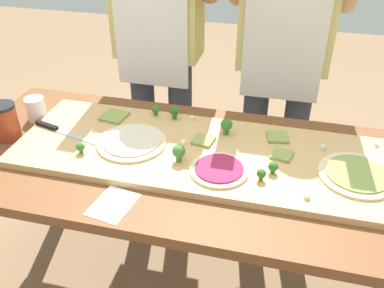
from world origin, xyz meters
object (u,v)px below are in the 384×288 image
object	(u,v)px
chefs_knife	(57,129)
broccoli_floret_front_mid	(80,147)
broccoli_floret_back_right	(226,125)
cheese_crumble_c	(307,197)
broccoli_floret_front_right	(273,167)
broccoli_floret_front_left	(174,111)
pizza_whole_cheese_artichoke	(132,142)
broccoli_floret_back_mid	(156,110)
pizza_slice_near_right	(203,141)
cook_left	(158,36)
flour_cup	(36,110)
cook_right	(284,46)
pizza_whole_beet_magenta	(219,169)
broccoli_floret_back_left	(261,174)
sauce_jar	(6,122)
cheese_crumble_f	(193,118)
pizza_slice_center	(282,155)
cheese_crumble_b	(323,148)
cheese_crumble_e	(377,145)
prep_table	(191,180)
pizza_whole_pesto_green	(357,174)
recipe_note	(113,204)
cheese_crumble_a	(184,142)
pizza_slice_far_left	(114,116)
broccoli_floret_center_right	(179,152)
pizza_slice_far_right	(278,137)

from	to	relation	value
chefs_knife	broccoli_floret_front_mid	bearing A→B (deg)	-36.39
broccoli_floret_back_right	cheese_crumble_c	bearing A→B (deg)	-45.36
broccoli_floret_front_right	broccoli_floret_front_left	bearing A→B (deg)	147.12
pizza_whole_cheese_artichoke	broccoli_floret_back_mid	xyz separation A→B (m)	(0.02, 0.23, 0.02)
pizza_slice_near_right	cook_left	distance (m)	0.66
broccoli_floret_back_right	flour_cup	bearing A→B (deg)	-177.68
cook_right	broccoli_floret_front_mid	bearing A→B (deg)	-133.28
pizza_whole_cheese_artichoke	pizza_whole_beet_magenta	world-z (taller)	same
broccoli_floret_back_left	cook_right	bearing A→B (deg)	89.40
pizza_whole_cheese_artichoke	broccoli_floret_front_right	size ratio (longest dim) A/B	5.99
broccoli_floret_front_left	sauce_jar	world-z (taller)	sauce_jar
cheese_crumble_c	broccoli_floret_back_right	bearing A→B (deg)	134.64
cheese_crumble_c	cheese_crumble_f	distance (m)	0.61
cheese_crumble_f	cook_left	distance (m)	0.50
broccoli_floret_front_mid	flour_cup	bearing A→B (deg)	144.67
pizza_slice_near_right	cheese_crumble_c	bearing A→B (deg)	-31.92
pizza_slice_center	cheese_crumble_b	size ratio (longest dim) A/B	4.09
broccoli_floret_front_right	sauce_jar	distance (m)	1.03
cheese_crumble_e	sauce_jar	distance (m)	1.42
broccoli_floret_back_right	cheese_crumble_f	world-z (taller)	broccoli_floret_back_right
pizza_whole_cheese_artichoke	broccoli_floret_back_left	world-z (taller)	broccoli_floret_back_left
cheese_crumble_c	cook_left	xyz separation A→B (m)	(-0.73, 0.76, 0.20)
chefs_knife	pizza_whole_cheese_artichoke	bearing A→B (deg)	-2.95
pizza_slice_near_right	prep_table	bearing A→B (deg)	-105.59
pizza_whole_pesto_green	recipe_note	world-z (taller)	pizza_whole_pesto_green
pizza_slice_center	broccoli_floret_front_right	size ratio (longest dim) A/B	1.65
chefs_knife	broccoli_floret_back_left	size ratio (longest dim) A/B	6.97
prep_table	cheese_crumble_a	bearing A→B (deg)	126.78
broccoli_floret_back_right	broccoli_floret_back_left	bearing A→B (deg)	-57.79
pizza_slice_far_left	flour_cup	xyz separation A→B (m)	(-0.33, -0.05, 0.01)
cheese_crumble_a	broccoli_floret_center_right	bearing A→B (deg)	-84.69
broccoli_floret_center_right	flour_cup	size ratio (longest dim) A/B	0.68
broccoli_floret_back_mid	broccoli_floret_center_right	xyz separation A→B (m)	(0.18, -0.29, 0.01)
chefs_knife	cook_left	xyz separation A→B (m)	(0.24, 0.58, 0.20)
cheese_crumble_b	cheese_crumble_e	bearing A→B (deg)	20.66
recipe_note	cheese_crumble_e	bearing A→B (deg)	31.49
pizza_whole_cheese_artichoke	pizza_slice_far_right	world-z (taller)	pizza_whole_cheese_artichoke
prep_table	pizza_slice_far_right	size ratio (longest dim) A/B	22.78
pizza_whole_pesto_green	cook_left	distance (m)	1.09
pizza_slice_far_left	cook_right	xyz separation A→B (m)	(0.64, 0.43, 0.20)
pizza_slice_far_left	broccoli_floret_back_left	xyz separation A→B (m)	(0.64, -0.27, 0.02)
pizza_whole_beet_magenta	flour_cup	size ratio (longest dim) A/B	2.08
pizza_slice_center	recipe_note	xyz separation A→B (m)	(-0.50, -0.36, -0.03)
pizza_whole_pesto_green	broccoli_floret_back_mid	bearing A→B (deg)	163.55
broccoli_floret_front_left	pizza_slice_near_right	bearing A→B (deg)	-42.84
pizza_slice_far_left	broccoli_floret_back_left	world-z (taller)	broccoli_floret_back_left
broccoli_floret_front_right	cook_right	world-z (taller)	cook_right
pizza_whole_beet_magenta	broccoli_floret_center_right	size ratio (longest dim) A/B	3.06
chefs_knife	pizza_whole_pesto_green	distance (m)	1.13
pizza_slice_near_right	recipe_note	world-z (taller)	pizza_slice_near_right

